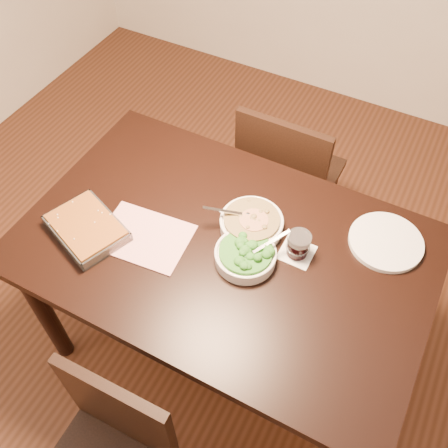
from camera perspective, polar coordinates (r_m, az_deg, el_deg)
name	(u,v)px	position (r m, az deg, el deg)	size (l,w,h in m)	color
ground	(224,341)	(2.36, 0.04, -13.23)	(4.00, 4.00, 0.00)	#402012
table	(224,261)	(1.79, 0.05, -4.23)	(1.40, 0.90, 0.75)	black
magazine_a	(145,237)	(1.75, -9.07, -1.46)	(0.31, 0.23, 0.01)	#B8344C
coaster	(297,253)	(1.71, 8.31, -3.24)	(0.11, 0.11, 0.00)	white
stew_bowl	(251,223)	(1.73, 3.16, 0.12)	(0.23, 0.22, 0.09)	white
broccoli_bowl	(246,255)	(1.65, 2.48, -3.54)	(0.21, 0.21, 0.08)	white
baking_dish	(87,228)	(1.79, -15.41, -0.48)	(0.32, 0.28, 0.05)	silver
wine_tumbler	(298,244)	(1.67, 8.49, -2.29)	(0.08, 0.08, 0.09)	black
dinner_plate	(386,242)	(1.79, 18.01, -1.94)	(0.25, 0.25, 0.02)	white
chair_far	(286,175)	(2.31, 7.12, 5.53)	(0.41, 0.41, 0.87)	black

